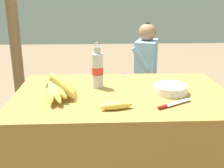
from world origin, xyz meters
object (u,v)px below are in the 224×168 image
wooden_bench (134,87)px  seated_vendor (142,64)px  water_bottle (98,70)px  serving_bowl (171,88)px  loose_banana_front (116,106)px  knife (170,105)px  banana_bunch_green (103,76)px  support_post_near (11,0)px  banana_bunch_ripe (58,86)px

wooden_bench → seated_vendor: seated_vendor is taller
water_bottle → seated_vendor: 1.28m
serving_bowl → seated_vendor: 1.31m
loose_banana_front → knife: loose_banana_front is taller
banana_bunch_green → support_post_near: size_ratio=0.12×
loose_banana_front → wooden_bench: (0.29, 1.55, -0.42)m
water_bottle → loose_banana_front: 0.39m
seated_vendor → serving_bowl: bearing=106.5°
knife → support_post_near: (-1.30, 1.74, 0.50)m
seated_vendor → banana_bunch_green: 0.43m
banana_bunch_green → support_post_near: 1.25m
banana_bunch_ripe → support_post_near: support_post_near is taller
banana_bunch_green → wooden_bench: bearing=0.0°
loose_banana_front → water_bottle: bearing=104.8°
support_post_near → loose_banana_front: bearing=-60.3°
banana_bunch_ripe → seated_vendor: 1.54m
banana_bunch_green → water_bottle: bearing=-92.2°
loose_banana_front → banana_bunch_ripe: bearing=151.7°
knife → banana_bunch_green: size_ratio=0.71×
loose_banana_front → wooden_bench: loose_banana_front is taller
banana_bunch_ripe → loose_banana_front: 0.37m
banana_bunch_ripe → serving_bowl: size_ratio=1.60×
wooden_bench → seated_vendor: (0.07, -0.02, 0.26)m
serving_bowl → seated_vendor: size_ratio=0.20×
wooden_bench → banana_bunch_ripe: bearing=-114.0°
wooden_bench → banana_bunch_green: size_ratio=4.66×
loose_banana_front → seated_vendor: (0.36, 1.53, -0.16)m
loose_banana_front → support_post_near: support_post_near is taller
water_bottle → support_post_near: support_post_near is taller
banana_bunch_ripe → banana_bunch_green: 1.45m
banana_bunch_ripe → banana_bunch_green: bearing=79.0°
serving_bowl → support_post_near: bearing=131.5°
wooden_bench → banana_bunch_green: bearing=-180.0°
knife → wooden_bench: 1.58m
banana_bunch_ripe → support_post_near: size_ratio=0.13×
serving_bowl → loose_banana_front: size_ratio=1.13×
water_bottle → wooden_bench: size_ratio=0.21×
water_bottle → banana_bunch_green: bearing=87.8°
loose_banana_front → serving_bowl: bearing=34.3°
water_bottle → wooden_bench: (0.39, 1.18, -0.52)m
knife → wooden_bench: size_ratio=0.15×
banana_bunch_green → banana_bunch_ripe: bearing=-101.0°
knife → banana_bunch_green: bearing=71.6°
support_post_near → knife: bearing=-53.2°
banana_bunch_ripe → wooden_bench: size_ratio=0.24×
serving_bowl → wooden_bench: (-0.05, 1.32, -0.43)m
banana_bunch_ripe → knife: 0.63m
banana_bunch_green → loose_banana_front: bearing=-88.1°
support_post_near → banana_bunch_green: bearing=-12.5°
knife → banana_bunch_green: 1.59m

